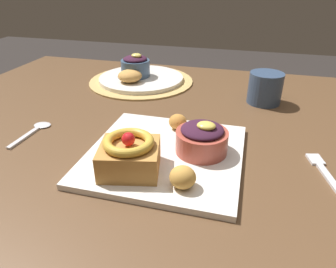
# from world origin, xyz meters

# --- Properties ---
(dining_table) EXTENTS (1.40, 1.00, 0.73)m
(dining_table) POSITION_xyz_m (0.00, 0.00, 0.64)
(dining_table) COLOR brown
(dining_table) RESTS_ON ground_plane
(woven_placemat) EXTENTS (0.33, 0.33, 0.00)m
(woven_placemat) POSITION_xyz_m (-0.20, 0.29, 0.73)
(woven_placemat) COLOR tan
(woven_placemat) RESTS_ON dining_table
(front_plate) EXTENTS (0.29, 0.29, 0.01)m
(front_plate) POSITION_xyz_m (-0.01, -0.12, 0.74)
(front_plate) COLOR white
(front_plate) RESTS_ON dining_table
(cake_slice) EXTENTS (0.12, 0.11, 0.07)m
(cake_slice) POSITION_xyz_m (-0.05, -0.20, 0.77)
(cake_slice) COLOR #B77F3D
(cake_slice) RESTS_ON front_plate
(berry_ramekin) EXTENTS (0.10, 0.10, 0.07)m
(berry_ramekin) POSITION_xyz_m (0.06, -0.10, 0.77)
(berry_ramekin) COLOR #B24C3D
(berry_ramekin) RESTS_ON front_plate
(fritter_front) EXTENTS (0.04, 0.04, 0.03)m
(fritter_front) POSITION_xyz_m (-0.01, -0.02, 0.76)
(fritter_front) COLOR #BC7F38
(fritter_front) RESTS_ON front_plate
(fritter_middle) EXTENTS (0.04, 0.04, 0.04)m
(fritter_middle) POSITION_xyz_m (0.05, -0.22, 0.76)
(fritter_middle) COLOR gold
(fritter_middle) RESTS_ON front_plate
(back_plate) EXTENTS (0.27, 0.27, 0.01)m
(back_plate) POSITION_xyz_m (-0.20, 0.29, 0.74)
(back_plate) COLOR white
(back_plate) RESTS_ON woven_placemat
(back_ramekin) EXTENTS (0.09, 0.09, 0.08)m
(back_ramekin) POSITION_xyz_m (-0.22, 0.29, 0.78)
(back_ramekin) COLOR #3D5675
(back_ramekin) RESTS_ON back_plate
(back_pastry) EXTENTS (0.07, 0.07, 0.04)m
(back_pastry) POSITION_xyz_m (-0.22, 0.24, 0.77)
(back_pastry) COLOR #C68E47
(back_pastry) RESTS_ON back_plate
(fork) EXTENTS (0.05, 0.13, 0.00)m
(fork) POSITION_xyz_m (0.28, -0.09, 0.73)
(fork) COLOR silver
(fork) RESTS_ON dining_table
(spoon) EXTENTS (0.04, 0.13, 0.00)m
(spoon) POSITION_xyz_m (-0.32, -0.10, 0.73)
(spoon) COLOR silver
(spoon) RESTS_ON dining_table
(coffee_mug) EXTENTS (0.09, 0.09, 0.08)m
(coffee_mug) POSITION_xyz_m (0.18, 0.21, 0.77)
(coffee_mug) COLOR #334766
(coffee_mug) RESTS_ON dining_table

